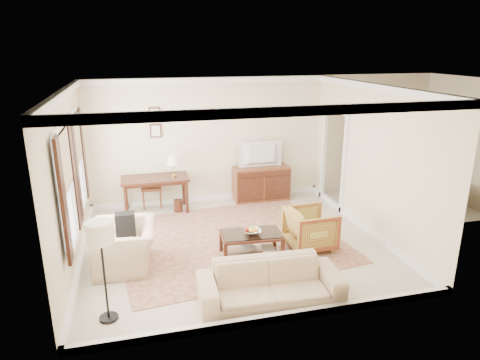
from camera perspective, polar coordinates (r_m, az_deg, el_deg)
name	(u,v)px	position (r m, az deg, el deg)	size (l,w,h in m)	color
room_shell	(233,112)	(7.40, -0.94, 9.01)	(5.51, 5.01, 2.91)	beige
annex_bedroom	(407,189)	(10.81, 21.42, -1.11)	(3.00, 2.70, 2.90)	beige
window_front	(66,188)	(6.80, -22.15, -1.03)	(0.12, 1.56, 1.80)	#CCB284
window_rear	(78,161)	(8.33, -20.83, 2.35)	(0.12, 1.56, 1.80)	#CCB284
doorway	(334,160)	(9.99, 12.36, 2.65)	(0.10, 1.12, 2.25)	white
rug	(229,240)	(8.28, -1.49, -7.96)	(4.06, 3.48, 0.01)	maroon
writing_desk	(155,182)	(9.60, -11.24, -0.29)	(1.46, 0.73, 0.80)	#4A2215
desk_chair	(151,185)	(9.98, -11.79, -0.62)	(0.45, 0.45, 1.05)	brown
desk_lamp	(174,165)	(9.53, -8.84, 1.96)	(0.32, 0.32, 0.50)	silver
framed_prints	(155,122)	(9.74, -11.25, 7.56)	(0.25, 0.04, 0.68)	#4A2215
sideboard	(261,183)	(10.27, 2.81, -0.44)	(1.33, 0.51, 0.82)	brown
tv	(262,147)	(10.01, 2.92, 4.47)	(1.00, 0.57, 0.13)	black
coffee_table	(251,238)	(7.54, 1.51, -7.79)	(1.09, 0.69, 0.45)	#4A2215
fruit_bowl	(253,231)	(7.44, 1.68, -6.81)	(0.42, 0.42, 0.10)	silver
book_a	(243,248)	(7.59, 0.35, -9.00)	(0.28, 0.04, 0.38)	brown
book_b	(262,248)	(7.59, 2.96, -9.06)	(0.28, 0.03, 0.38)	brown
striped_armchair	(311,227)	(7.93, 9.40, -6.17)	(0.80, 0.75, 0.83)	brown
club_armchair	(124,239)	(7.39, -15.17, -7.65)	(1.14, 0.74, 0.99)	tan
backpack	(125,223)	(7.38, -15.04, -5.54)	(0.32, 0.22, 0.40)	black
sofa	(270,277)	(6.27, 4.07, -12.77)	(2.06, 0.60, 0.80)	tan
floor_lamp	(101,240)	(5.80, -18.10, -7.59)	(0.35, 0.35, 1.43)	black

